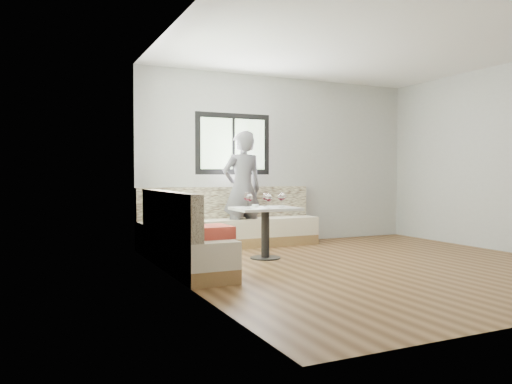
% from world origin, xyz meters
% --- Properties ---
extents(room, '(5.01, 5.01, 2.81)m').
position_xyz_m(room, '(-0.08, 0.08, 1.41)').
color(room, brown).
rests_on(room, ground).
extents(banquette, '(2.90, 2.80, 0.95)m').
position_xyz_m(banquette, '(-1.59, 1.61, 0.33)').
color(banquette, olive).
rests_on(banquette, ground).
extents(table, '(0.88, 0.70, 0.70)m').
position_xyz_m(table, '(-1.01, 1.06, 0.53)').
color(table, black).
rests_on(table, ground).
extents(person, '(0.69, 0.47, 1.83)m').
position_xyz_m(person, '(-0.89, 2.15, 0.92)').
color(person, '#5A575D').
rests_on(person, ground).
extents(olive_ramekin, '(0.10, 0.10, 0.04)m').
position_xyz_m(olive_ramekin, '(-1.12, 1.16, 0.72)').
color(olive_ramekin, white).
rests_on(olive_ramekin, table).
extents(wine_glass_a, '(0.09, 0.09, 0.20)m').
position_xyz_m(wine_glass_a, '(-1.31, 0.94, 0.84)').
color(wine_glass_a, white).
rests_on(wine_glass_a, table).
extents(wine_glass_b, '(0.09, 0.09, 0.20)m').
position_xyz_m(wine_glass_b, '(-1.07, 0.84, 0.84)').
color(wine_glass_b, white).
rests_on(wine_glass_b, table).
extents(wine_glass_c, '(0.09, 0.09, 0.20)m').
position_xyz_m(wine_glass_c, '(-0.83, 0.95, 0.84)').
color(wine_glass_c, white).
rests_on(wine_glass_c, table).
extents(wine_glass_d, '(0.09, 0.09, 0.20)m').
position_xyz_m(wine_glass_d, '(-0.96, 1.16, 0.84)').
color(wine_glass_d, white).
rests_on(wine_glass_d, table).
extents(wine_glass_e, '(0.09, 0.09, 0.20)m').
position_xyz_m(wine_glass_e, '(-0.71, 1.13, 0.84)').
color(wine_glass_e, white).
rests_on(wine_glass_e, table).
extents(wine_glass_f, '(0.09, 0.09, 0.20)m').
position_xyz_m(wine_glass_f, '(-1.21, 1.25, 0.84)').
color(wine_glass_f, white).
rests_on(wine_glass_f, table).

